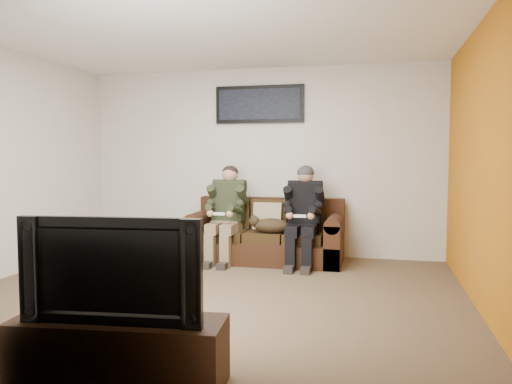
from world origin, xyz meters
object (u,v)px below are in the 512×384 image
(person_right, at_px, (304,210))
(cat, at_px, (270,225))
(sofa, at_px, (267,237))
(framed_poster, at_px, (259,104))
(person_left, at_px, (226,208))
(television, at_px, (117,267))
(tv_stand, at_px, (119,352))

(person_right, distance_m, cat, 0.47)
(sofa, relative_size, framed_poster, 1.59)
(sofa, xyz_separation_m, framed_poster, (-0.20, 0.39, 1.79))
(person_right, height_order, framed_poster, framed_poster)
(sofa, relative_size, person_left, 1.59)
(cat, distance_m, television, 3.56)
(tv_stand, bearing_deg, person_right, 74.75)
(cat, bearing_deg, framed_poster, 115.05)
(person_right, xyz_separation_m, television, (-0.59, -3.61, 0.02))
(sofa, relative_size, cat, 3.02)
(person_left, height_order, tv_stand, person_left)
(cat, height_order, television, television)
(person_right, bearing_deg, television, -99.35)
(person_right, height_order, television, person_right)
(framed_poster, bearing_deg, person_left, -118.98)
(framed_poster, distance_m, television, 4.39)
(sofa, height_order, framed_poster, framed_poster)
(sofa, bearing_deg, person_left, -162.04)
(framed_poster, distance_m, tv_stand, 4.58)
(person_right, relative_size, cat, 1.92)
(person_left, distance_m, person_right, 1.02)
(framed_poster, xyz_separation_m, tv_stand, (0.12, -4.17, -1.90))
(framed_poster, relative_size, television, 1.15)
(tv_stand, distance_m, television, 0.51)
(sofa, xyz_separation_m, person_left, (-0.51, -0.17, 0.39))
(person_left, relative_size, cat, 1.90)
(sofa, distance_m, television, 3.79)
(television, bearing_deg, tv_stand, 0.00)
(sofa, height_order, cat, sofa)
(person_left, relative_size, person_right, 0.99)
(cat, relative_size, framed_poster, 0.53)
(sofa, distance_m, framed_poster, 1.85)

